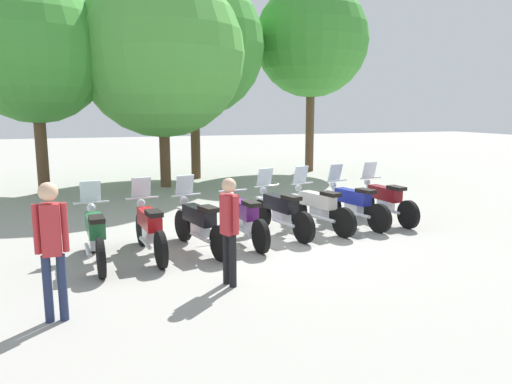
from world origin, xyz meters
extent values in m
plane|color=#9E9B93|center=(0.00, 0.00, 0.00)|extent=(80.00, 80.00, 0.00)
cylinder|color=black|center=(-3.33, 0.20, 0.32)|extent=(0.15, 0.65, 0.64)
cylinder|color=black|center=(-3.21, -1.34, 0.32)|extent=(0.15, 0.65, 0.64)
cube|color=silver|center=(-3.33, 0.20, 0.66)|extent=(0.15, 0.37, 0.04)
cube|color=#1E6033|center=(-3.28, -0.52, 0.67)|extent=(0.33, 0.97, 0.30)
cube|color=silver|center=(-3.27, -0.57, 0.40)|extent=(0.25, 0.42, 0.24)
cube|color=black|center=(-3.24, -0.92, 0.86)|extent=(0.27, 0.46, 0.08)
cylinder|color=silver|center=(-3.33, 0.11, 0.64)|extent=(0.07, 0.23, 0.64)
cylinder|color=silver|center=(-3.32, 0.02, 0.97)|extent=(0.62, 0.08, 0.04)
sphere|color=silver|center=(-3.33, 0.15, 0.85)|extent=(0.17, 0.17, 0.16)
cylinder|color=silver|center=(-3.41, -0.88, 0.34)|extent=(0.13, 0.70, 0.07)
cube|color=silver|center=(-3.32, 0.08, 1.17)|extent=(0.37, 0.16, 0.39)
cylinder|color=black|center=(-2.42, 0.36, 0.32)|extent=(0.17, 0.65, 0.64)
cylinder|color=black|center=(-2.25, -1.18, 0.32)|extent=(0.17, 0.65, 0.64)
cube|color=silver|center=(-2.42, 0.36, 0.66)|extent=(0.16, 0.37, 0.04)
cube|color=red|center=(-2.34, -0.36, 0.67)|extent=(0.36, 0.97, 0.30)
cube|color=silver|center=(-2.34, -0.41, 0.40)|extent=(0.26, 0.42, 0.24)
cube|color=black|center=(-2.30, -0.76, 0.86)|extent=(0.29, 0.46, 0.08)
cylinder|color=silver|center=(-2.41, 0.27, 0.64)|extent=(0.07, 0.23, 0.64)
cylinder|color=silver|center=(-2.40, 0.18, 0.97)|extent=(0.62, 0.10, 0.04)
sphere|color=silver|center=(-2.41, 0.31, 0.85)|extent=(0.18, 0.18, 0.16)
cylinder|color=silver|center=(-2.46, -0.72, 0.34)|extent=(0.15, 0.70, 0.07)
cube|color=silver|center=(-2.41, 0.24, 1.17)|extent=(0.37, 0.17, 0.39)
cylinder|color=black|center=(-1.59, 0.39, 0.32)|extent=(0.25, 0.64, 0.64)
cylinder|color=black|center=(-1.21, -1.11, 0.32)|extent=(0.25, 0.64, 0.64)
cube|color=silver|center=(-1.59, 0.39, 0.66)|extent=(0.20, 0.38, 0.04)
cube|color=black|center=(-1.41, -0.31, 0.67)|extent=(0.49, 0.98, 0.30)
cube|color=silver|center=(-1.40, -0.36, 0.40)|extent=(0.31, 0.44, 0.24)
cube|color=black|center=(-1.32, -0.70, 0.86)|extent=(0.34, 0.49, 0.08)
cylinder|color=silver|center=(-1.57, 0.31, 0.64)|extent=(0.10, 0.23, 0.64)
cylinder|color=silver|center=(-1.55, 0.22, 0.97)|extent=(0.61, 0.19, 0.04)
sphere|color=silver|center=(-1.58, 0.35, 0.85)|extent=(0.19, 0.19, 0.16)
cylinder|color=silver|center=(-1.48, -0.69, 0.34)|extent=(0.24, 0.70, 0.07)
cube|color=silver|center=(-1.56, 0.28, 1.17)|extent=(0.38, 0.22, 0.39)
cylinder|color=black|center=(-0.54, 0.63, 0.32)|extent=(0.16, 0.65, 0.64)
cylinder|color=black|center=(-0.39, -0.91, 0.32)|extent=(0.16, 0.65, 0.64)
cube|color=silver|center=(-0.54, 0.63, 0.66)|extent=(0.16, 0.37, 0.04)
cube|color=#59196B|center=(-0.47, -0.09, 0.67)|extent=(0.35, 0.97, 0.30)
cube|color=silver|center=(-0.47, -0.14, 0.40)|extent=(0.26, 0.42, 0.24)
cube|color=black|center=(-0.43, -0.49, 0.86)|extent=(0.28, 0.46, 0.08)
cylinder|color=silver|center=(-0.54, 0.54, 0.64)|extent=(0.07, 0.23, 0.64)
cylinder|color=silver|center=(-0.53, 0.45, 0.97)|extent=(0.62, 0.10, 0.04)
sphere|color=silver|center=(-0.54, 0.58, 0.85)|extent=(0.18, 0.18, 0.16)
cylinder|color=silver|center=(-0.60, -0.45, 0.34)|extent=(0.14, 0.70, 0.07)
cylinder|color=black|center=(0.30, 0.95, 0.32)|extent=(0.24, 0.65, 0.64)
cylinder|color=black|center=(0.64, -0.56, 0.32)|extent=(0.24, 0.65, 0.64)
cube|color=silver|center=(0.30, 0.95, 0.66)|extent=(0.20, 0.38, 0.04)
cube|color=black|center=(0.46, 0.25, 0.67)|extent=(0.46, 0.98, 0.30)
cube|color=silver|center=(0.47, 0.20, 0.40)|extent=(0.30, 0.44, 0.24)
cube|color=black|center=(0.54, -0.15, 0.86)|extent=(0.33, 0.48, 0.08)
cylinder|color=silver|center=(0.32, 0.86, 0.64)|extent=(0.10, 0.23, 0.64)
cylinder|color=silver|center=(0.34, 0.78, 0.97)|extent=(0.61, 0.17, 0.04)
sphere|color=silver|center=(0.31, 0.90, 0.85)|extent=(0.19, 0.19, 0.16)
cylinder|color=silver|center=(0.38, -0.13, 0.34)|extent=(0.22, 0.70, 0.07)
cube|color=silver|center=(0.32, 0.84, 1.17)|extent=(0.38, 0.21, 0.39)
cylinder|color=black|center=(1.20, 1.05, 0.32)|extent=(0.27, 0.64, 0.64)
cylinder|color=black|center=(1.61, -0.45, 0.32)|extent=(0.27, 0.64, 0.64)
cube|color=silver|center=(1.20, 1.05, 0.66)|extent=(0.21, 0.38, 0.04)
cube|color=silver|center=(1.39, 0.35, 0.67)|extent=(0.50, 0.98, 0.30)
cube|color=silver|center=(1.40, 0.30, 0.40)|extent=(0.32, 0.44, 0.24)
cube|color=black|center=(1.49, -0.04, 0.86)|extent=(0.35, 0.49, 0.08)
cylinder|color=silver|center=(1.22, 0.96, 0.64)|extent=(0.11, 0.23, 0.64)
cylinder|color=silver|center=(1.24, 0.87, 0.97)|extent=(0.61, 0.20, 0.04)
sphere|color=silver|center=(1.21, 1.00, 0.85)|extent=(0.20, 0.20, 0.16)
cylinder|color=silver|center=(1.33, -0.03, 0.34)|extent=(0.25, 0.69, 0.07)
cube|color=silver|center=(1.23, 0.93, 1.17)|extent=(0.38, 0.22, 0.39)
cylinder|color=black|center=(2.15, 1.17, 0.32)|extent=(0.25, 0.65, 0.64)
cylinder|color=black|center=(2.52, -0.34, 0.32)|extent=(0.25, 0.65, 0.64)
cube|color=silver|center=(2.15, 1.17, 0.66)|extent=(0.20, 0.38, 0.04)
cube|color=navy|center=(2.32, 0.46, 0.67)|extent=(0.48, 0.98, 0.30)
cube|color=silver|center=(2.34, 0.41, 0.40)|extent=(0.31, 0.44, 0.24)
cube|color=black|center=(2.42, 0.07, 0.86)|extent=(0.34, 0.48, 0.08)
cylinder|color=silver|center=(2.17, 1.08, 0.64)|extent=(0.10, 0.23, 0.64)
cylinder|color=silver|center=(2.19, 0.99, 0.97)|extent=(0.61, 0.18, 0.04)
sphere|color=silver|center=(2.16, 1.12, 0.85)|extent=(0.19, 0.19, 0.16)
cylinder|color=silver|center=(2.25, 0.08, 0.34)|extent=(0.24, 0.70, 0.07)
cube|color=silver|center=(2.18, 1.05, 1.17)|extent=(0.38, 0.21, 0.39)
cylinder|color=black|center=(3.19, 1.32, 0.32)|extent=(0.16, 0.65, 0.64)
cylinder|color=black|center=(3.35, -0.22, 0.32)|extent=(0.16, 0.65, 0.64)
cube|color=silver|center=(3.19, 1.32, 0.66)|extent=(0.16, 0.37, 0.04)
cube|color=maroon|center=(3.27, 0.60, 0.67)|extent=(0.35, 0.97, 0.30)
cube|color=silver|center=(3.27, 0.55, 0.40)|extent=(0.26, 0.42, 0.24)
cube|color=black|center=(3.31, 0.20, 0.86)|extent=(0.28, 0.46, 0.08)
cylinder|color=silver|center=(3.20, 1.23, 0.64)|extent=(0.07, 0.23, 0.64)
cylinder|color=silver|center=(3.21, 1.14, 0.97)|extent=(0.62, 0.10, 0.04)
sphere|color=silver|center=(3.20, 1.27, 0.85)|extent=(0.18, 0.18, 0.16)
cylinder|color=silver|center=(3.14, 0.23, 0.34)|extent=(0.14, 0.70, 0.07)
cube|color=silver|center=(3.21, 1.20, 1.17)|extent=(0.37, 0.17, 0.39)
cylinder|color=#232D4C|center=(-3.86, -2.81, 0.43)|extent=(0.11, 0.11, 0.86)
cylinder|color=#232D4C|center=(-3.69, -2.81, 0.43)|extent=(0.11, 0.11, 0.86)
cube|color=#B22D33|center=(-3.77, -2.81, 1.18)|extent=(0.22, 0.20, 0.65)
cylinder|color=#B22D33|center=(-3.93, -2.81, 1.20)|extent=(0.08, 0.08, 0.61)
cylinder|color=#B22D33|center=(-3.61, -2.81, 1.20)|extent=(0.08, 0.08, 0.61)
sphere|color=#DBAD89|center=(-3.77, -2.81, 1.65)|extent=(0.23, 0.23, 0.23)
cylinder|color=black|center=(-1.41, -2.23, 0.40)|extent=(0.14, 0.14, 0.80)
cylinder|color=black|center=(-1.35, -2.39, 0.40)|extent=(0.14, 0.14, 0.80)
cube|color=#B22D33|center=(-1.38, -2.31, 1.10)|extent=(0.26, 0.27, 0.60)
cylinder|color=#B22D33|center=(-1.43, -2.16, 1.11)|extent=(0.10, 0.10, 0.57)
cylinder|color=#B22D33|center=(-1.33, -2.46, 1.11)|extent=(0.10, 0.10, 0.57)
sphere|color=#DBAD89|center=(-1.38, -2.31, 1.53)|extent=(0.27, 0.27, 0.22)
cylinder|color=brown|center=(-4.76, 7.36, 1.43)|extent=(0.36, 0.36, 2.85)
sphere|color=#3D8E33|center=(-4.76, 7.36, 4.37)|extent=(4.32, 4.32, 4.32)
cylinder|color=brown|center=(-0.91, 7.51, 1.26)|extent=(0.36, 0.36, 2.53)
sphere|color=#4C9E3D|center=(-0.91, 7.51, 4.47)|extent=(5.53, 5.53, 5.53)
cylinder|color=brown|center=(0.52, 9.22, 1.57)|extent=(0.36, 0.36, 3.14)
sphere|color=#3D8E33|center=(0.52, 9.22, 4.99)|extent=(5.31, 5.31, 5.31)
cylinder|color=brown|center=(5.65, 9.85, 1.93)|extent=(0.36, 0.36, 3.85)
sphere|color=#3D8E33|center=(5.65, 9.85, 5.51)|extent=(4.73, 4.73, 4.73)
camera|label=1|loc=(-3.23, -8.95, 2.62)|focal=33.44mm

